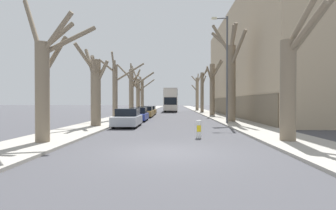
% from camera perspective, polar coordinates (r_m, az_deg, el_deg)
% --- Properties ---
extents(ground_plane, '(300.00, 300.00, 0.00)m').
position_cam_1_polar(ground_plane, '(10.05, -0.31, -10.18)').
color(ground_plane, '#424247').
extents(sidewalk_left, '(3.15, 120.00, 0.12)m').
position_cam_1_polar(sidewalk_left, '(60.22, -4.58, -1.09)').
color(sidewalk_left, '#A39E93').
rests_on(sidewalk_left, ground).
extents(sidewalk_right, '(3.15, 120.00, 0.12)m').
position_cam_1_polar(sidewalk_right, '(60.16, 6.67, -1.09)').
color(sidewalk_right, '#A39E93').
rests_on(sidewalk_right, ground).
extents(building_facade_right, '(10.08, 33.69, 13.87)m').
position_cam_1_polar(building_facade_right, '(37.02, 20.75, 8.43)').
color(building_facade_right, tan).
rests_on(building_facade_right, ground).
extents(street_tree_left_0, '(3.59, 2.23, 6.90)m').
position_cam_1_polar(street_tree_left_0, '(12.99, -25.16, 5.26)').
color(street_tree_left_0, '#7A6B56').
rests_on(street_tree_left_0, ground).
extents(street_tree_left_1, '(2.46, 3.19, 6.13)m').
position_cam_1_polar(street_tree_left_1, '(20.28, -15.59, 3.55)').
color(street_tree_left_1, '#7A6B56').
rests_on(street_tree_left_1, ground).
extents(street_tree_left_2, '(4.15, 2.82, 6.70)m').
position_cam_1_polar(street_tree_left_2, '(26.55, -11.34, 3.58)').
color(street_tree_left_2, '#7A6B56').
rests_on(street_tree_left_2, ground).
extents(street_tree_left_3, '(5.06, 2.08, 7.09)m').
position_cam_1_polar(street_tree_left_3, '(34.51, -7.86, 3.42)').
color(street_tree_left_3, '#7A6B56').
rests_on(street_tree_left_3, ground).
extents(street_tree_left_4, '(1.98, 4.63, 7.70)m').
position_cam_1_polar(street_tree_left_4, '(41.12, -6.72, 2.60)').
color(street_tree_left_4, '#7A6B56').
rests_on(street_tree_left_4, ground).
extents(street_tree_left_5, '(3.96, 3.34, 7.27)m').
position_cam_1_polar(street_tree_left_5, '(48.06, -5.70, 2.54)').
color(street_tree_left_5, '#7A6B56').
rests_on(street_tree_left_5, ground).
extents(street_tree_right_0, '(2.57, 2.63, 6.90)m').
position_cam_1_polar(street_tree_right_0, '(13.21, 25.30, 5.00)').
color(street_tree_right_0, '#7A6B56').
rests_on(street_tree_right_0, ground).
extents(street_tree_right_1, '(2.60, 3.74, 9.30)m').
position_cam_1_polar(street_tree_right_1, '(24.74, 13.45, 6.26)').
color(street_tree_right_1, '#7A6B56').
rests_on(street_tree_right_1, ground).
extents(street_tree_right_2, '(2.41, 3.78, 7.71)m').
position_cam_1_polar(street_tree_right_2, '(35.93, 9.67, 3.88)').
color(street_tree_right_2, '#7A6B56').
rests_on(street_tree_right_2, ground).
extents(street_tree_right_3, '(1.61, 1.96, 8.20)m').
position_cam_1_polar(street_tree_right_3, '(47.57, 7.48, 3.08)').
color(street_tree_right_3, '#7A6B56').
rests_on(street_tree_right_3, ground).
extents(street_tree_right_4, '(2.23, 2.77, 8.31)m').
position_cam_1_polar(street_tree_right_4, '(58.30, 6.35, 2.76)').
color(street_tree_right_4, '#7A6B56').
rests_on(street_tree_right_4, ground).
extents(double_decker_bus, '(2.56, 10.41, 4.43)m').
position_cam_1_polar(double_decker_bus, '(51.52, 0.61, 1.34)').
color(double_decker_bus, silver).
rests_on(double_decker_bus, ground).
extents(parked_car_0, '(1.82, 3.94, 1.39)m').
position_cam_1_polar(parked_car_0, '(20.16, -8.80, -2.85)').
color(parked_car_0, '#9EA3AD').
rests_on(parked_car_0, ground).
extents(parked_car_1, '(1.73, 3.93, 1.34)m').
position_cam_1_polar(parked_car_1, '(26.06, -6.49, -2.11)').
color(parked_car_1, navy).
rests_on(parked_car_1, ground).
extents(parked_car_2, '(1.84, 4.26, 1.34)m').
position_cam_1_polar(parked_car_2, '(32.40, -4.95, -1.56)').
color(parked_car_2, olive).
rests_on(parked_car_2, ground).
extents(parked_car_3, '(1.72, 4.20, 1.30)m').
position_cam_1_polar(parked_car_3, '(38.23, -3.99, -1.24)').
color(parked_car_3, olive).
rests_on(parked_car_3, ground).
extents(lamp_post, '(1.40, 0.20, 9.16)m').
position_cam_1_polar(lamp_post, '(23.04, 12.53, 8.53)').
color(lamp_post, '#4C4F54').
rests_on(lamp_post, ground).
extents(traffic_bollard, '(0.30, 0.31, 0.93)m').
position_cam_1_polar(traffic_bollard, '(13.88, 6.68, -5.24)').
color(traffic_bollard, white).
rests_on(traffic_bollard, ground).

